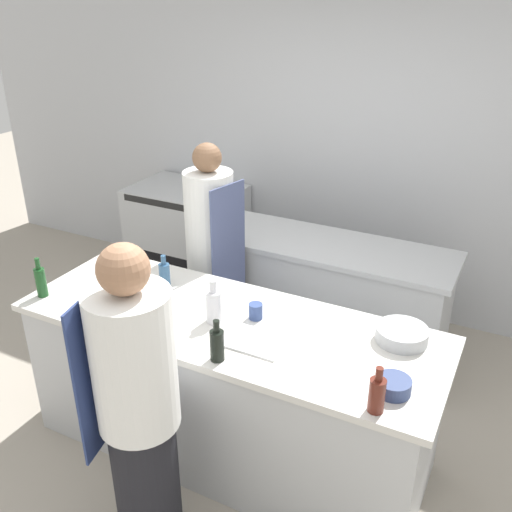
{
  "coord_description": "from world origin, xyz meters",
  "views": [
    {
      "loc": [
        1.38,
        -2.35,
        2.63
      ],
      "look_at": [
        0.0,
        0.35,
        1.17
      ],
      "focal_mm": 40.0,
      "sensor_mm": 36.0,
      "label": 1
    }
  ],
  "objects_px": {
    "bottle_olive_oil": "(165,274)",
    "chef_at_stove": "(211,261)",
    "bottle_sauce": "(41,281)",
    "bowl_ceramic_blue": "(118,295)",
    "bowl_mixing_large": "(393,386)",
    "bottle_wine": "(214,305)",
    "oven_range": "(188,237)",
    "bottle_cooking_oil": "(217,344)",
    "bowl_wooden_salad": "(402,334)",
    "cup": "(256,311)",
    "bottle_vinegar": "(377,394)",
    "bowl_prep_small": "(113,316)",
    "chef_at_prep_near": "(139,410)"
  },
  "relations": [
    {
      "from": "bottle_sauce",
      "to": "bowl_mixing_large",
      "type": "height_order",
      "value": "bottle_sauce"
    },
    {
      "from": "chef_at_stove",
      "to": "bottle_vinegar",
      "type": "height_order",
      "value": "chef_at_stove"
    },
    {
      "from": "bottle_sauce",
      "to": "bowl_wooden_salad",
      "type": "distance_m",
      "value": 2.11
    },
    {
      "from": "bottle_sauce",
      "to": "bowl_prep_small",
      "type": "distance_m",
      "value": 0.57
    },
    {
      "from": "bowl_prep_small",
      "to": "bowl_ceramic_blue",
      "type": "height_order",
      "value": "bowl_ceramic_blue"
    },
    {
      "from": "cup",
      "to": "bowl_wooden_salad",
      "type": "bearing_deg",
      "value": 10.88
    },
    {
      "from": "bottle_cooking_oil",
      "to": "bowl_wooden_salad",
      "type": "bearing_deg",
      "value": 36.91
    },
    {
      "from": "chef_at_stove",
      "to": "bottle_vinegar",
      "type": "relative_size",
      "value": 7.4
    },
    {
      "from": "bowl_mixing_large",
      "to": "cup",
      "type": "relative_size",
      "value": 1.81
    },
    {
      "from": "bottle_vinegar",
      "to": "bowl_wooden_salad",
      "type": "relative_size",
      "value": 0.84
    },
    {
      "from": "bowl_mixing_large",
      "to": "bowl_ceramic_blue",
      "type": "bearing_deg",
      "value": 176.69
    },
    {
      "from": "bottle_sauce",
      "to": "bowl_ceramic_blue",
      "type": "bearing_deg",
      "value": 21.06
    },
    {
      "from": "bottle_vinegar",
      "to": "bowl_mixing_large",
      "type": "xyz_separation_m",
      "value": [
        0.04,
        0.16,
        -0.06
      ]
    },
    {
      "from": "bowl_mixing_large",
      "to": "bottle_wine",
      "type": "bearing_deg",
      "value": 171.83
    },
    {
      "from": "bottle_vinegar",
      "to": "cup",
      "type": "xyz_separation_m",
      "value": [
        -0.82,
        0.44,
        -0.05
      ]
    },
    {
      "from": "bowl_prep_small",
      "to": "bowl_ceramic_blue",
      "type": "relative_size",
      "value": 0.68
    },
    {
      "from": "bowl_prep_small",
      "to": "bowl_ceramic_blue",
      "type": "distance_m",
      "value": 0.24
    },
    {
      "from": "bottle_wine",
      "to": "bottle_olive_oil",
      "type": "bearing_deg",
      "value": 156.26
    },
    {
      "from": "chef_at_prep_near",
      "to": "bottle_wine",
      "type": "height_order",
      "value": "chef_at_prep_near"
    },
    {
      "from": "bottle_vinegar",
      "to": "bowl_prep_small",
      "type": "relative_size",
      "value": 1.42
    },
    {
      "from": "chef_at_stove",
      "to": "bottle_sauce",
      "type": "distance_m",
      "value": 1.16
    },
    {
      "from": "bottle_cooking_oil",
      "to": "bowl_wooden_salad",
      "type": "relative_size",
      "value": 0.83
    },
    {
      "from": "oven_range",
      "to": "chef_at_stove",
      "type": "bearing_deg",
      "value": -48.74
    },
    {
      "from": "bottle_olive_oil",
      "to": "bowl_wooden_salad",
      "type": "relative_size",
      "value": 0.77
    },
    {
      "from": "bottle_wine",
      "to": "chef_at_prep_near",
      "type": "bearing_deg",
      "value": -88.86
    },
    {
      "from": "bottle_olive_oil",
      "to": "chef_at_stove",
      "type": "bearing_deg",
      "value": 90.87
    },
    {
      "from": "bottle_vinegar",
      "to": "bottle_cooking_oil",
      "type": "xyz_separation_m",
      "value": [
        -0.81,
        0.01,
        -0.0
      ]
    },
    {
      "from": "bottle_wine",
      "to": "bowl_ceramic_blue",
      "type": "bearing_deg",
      "value": -175.14
    },
    {
      "from": "bottle_wine",
      "to": "oven_range",
      "type": "bearing_deg",
      "value": 127.63
    },
    {
      "from": "bottle_olive_oil",
      "to": "bowl_ceramic_blue",
      "type": "height_order",
      "value": "bottle_olive_oil"
    },
    {
      "from": "bowl_mixing_large",
      "to": "bowl_ceramic_blue",
      "type": "relative_size",
      "value": 0.7
    },
    {
      "from": "bowl_mixing_large",
      "to": "bottle_cooking_oil",
      "type": "bearing_deg",
      "value": -169.97
    },
    {
      "from": "chef_at_stove",
      "to": "bottle_vinegar",
      "type": "xyz_separation_m",
      "value": [
        1.5,
        -1.08,
        0.16
      ]
    },
    {
      "from": "bottle_wine",
      "to": "cup",
      "type": "height_order",
      "value": "bottle_wine"
    },
    {
      "from": "chef_at_prep_near",
      "to": "bowl_prep_small",
      "type": "distance_m",
      "value": 0.7
    },
    {
      "from": "oven_range",
      "to": "bottle_olive_oil",
      "type": "xyz_separation_m",
      "value": [
        0.88,
        -1.56,
        0.53
      ]
    },
    {
      "from": "cup",
      "to": "bowl_prep_small",
      "type": "bearing_deg",
      "value": -150.88
    },
    {
      "from": "bottle_sauce",
      "to": "bowl_prep_small",
      "type": "relative_size",
      "value": 1.54
    },
    {
      "from": "chef_at_stove",
      "to": "bottle_olive_oil",
      "type": "xyz_separation_m",
      "value": [
        0.01,
        -0.56,
        0.15
      ]
    },
    {
      "from": "bowl_wooden_salad",
      "to": "bottle_vinegar",
      "type": "bearing_deg",
      "value": -86.66
    },
    {
      "from": "chef_at_stove",
      "to": "bottle_vinegar",
      "type": "distance_m",
      "value": 1.86
    },
    {
      "from": "oven_range",
      "to": "bowl_ceramic_blue",
      "type": "distance_m",
      "value": 2.02
    },
    {
      "from": "chef_at_stove",
      "to": "bowl_mixing_large",
      "type": "distance_m",
      "value": 1.8
    },
    {
      "from": "chef_at_stove",
      "to": "bowl_prep_small",
      "type": "height_order",
      "value": "chef_at_stove"
    },
    {
      "from": "bottle_olive_oil",
      "to": "bowl_prep_small",
      "type": "bearing_deg",
      "value": -92.97
    },
    {
      "from": "oven_range",
      "to": "cup",
      "type": "height_order",
      "value": "cup"
    },
    {
      "from": "bottle_olive_oil",
      "to": "bottle_cooking_oil",
      "type": "bearing_deg",
      "value": -36.98
    },
    {
      "from": "bottle_sauce",
      "to": "bowl_ceramic_blue",
      "type": "distance_m",
      "value": 0.48
    },
    {
      "from": "bottle_olive_oil",
      "to": "bowl_wooden_salad",
      "type": "height_order",
      "value": "bottle_olive_oil"
    },
    {
      "from": "chef_at_stove",
      "to": "cup",
      "type": "relative_size",
      "value": 18.44
    }
  ]
}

